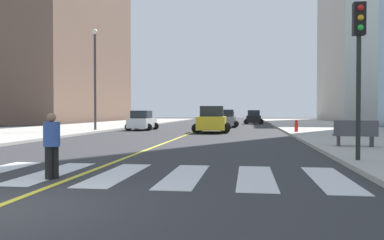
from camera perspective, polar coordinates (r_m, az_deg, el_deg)
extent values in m
cube|color=#B2ADA3|center=(27.42, 24.58, -2.21)|extent=(10.00, 120.00, 0.15)
cube|color=#B2ADA3|center=(31.00, -24.35, -1.83)|extent=(10.00, 120.00, 0.15)
cube|color=silver|center=(11.57, -19.09, -7.04)|extent=(0.90, 4.00, 0.01)
cube|color=silver|center=(10.88, -10.53, -7.51)|extent=(0.90, 4.00, 0.01)
cube|color=silver|center=(10.46, -1.04, -7.84)|extent=(0.90, 4.00, 0.01)
cube|color=silver|center=(10.34, 8.96, -7.96)|extent=(0.90, 4.00, 0.01)
cube|color=silver|center=(10.53, 18.90, -7.84)|extent=(0.90, 4.00, 0.01)
cube|color=yellow|center=(46.43, 2.51, -0.85)|extent=(0.16, 80.00, 0.01)
cube|color=#B2ADA3|center=(78.48, 25.25, 10.25)|extent=(18.00, 24.00, 28.34)
cube|color=brown|center=(69.14, -18.91, 9.53)|extent=(16.00, 32.00, 23.52)
cube|color=slate|center=(42.35, 4.78, -0.13)|extent=(1.99, 4.21, 0.89)
cube|color=#1E2328|center=(42.58, 4.81, 0.96)|extent=(1.64, 2.12, 0.75)
cylinder|color=black|center=(41.16, 3.30, -0.65)|extent=(0.68, 0.24, 0.67)
cylinder|color=black|center=(41.00, 5.98, -0.66)|extent=(0.68, 0.24, 0.67)
cylinder|color=black|center=(43.72, 3.66, -0.54)|extent=(0.68, 0.24, 0.67)
cylinder|color=black|center=(43.58, 6.17, -0.55)|extent=(0.68, 0.24, 0.67)
cube|color=#2D479E|center=(62.07, 8.52, 0.21)|extent=(1.75, 3.77, 0.80)
cube|color=#1E2328|center=(62.28, 8.52, 0.88)|extent=(1.45, 1.89, 0.68)
cylinder|color=black|center=(60.92, 7.70, -0.10)|extent=(0.61, 0.20, 0.61)
cylinder|color=black|center=(60.92, 9.33, -0.10)|extent=(0.61, 0.20, 0.61)
cylinder|color=black|center=(63.24, 7.74, -0.05)|extent=(0.61, 0.20, 0.61)
cylinder|color=black|center=(63.24, 9.31, -0.06)|extent=(0.61, 0.20, 0.61)
cube|color=black|center=(54.97, 8.69, 0.16)|extent=(1.98, 4.18, 0.89)
cube|color=#1E2328|center=(55.21, 8.69, 0.99)|extent=(1.63, 2.11, 0.75)
cylinder|color=black|center=(53.72, 7.65, -0.23)|extent=(0.68, 0.23, 0.67)
cylinder|color=black|center=(53.70, 9.69, -0.24)|extent=(0.68, 0.23, 0.67)
cylinder|color=black|center=(56.28, 7.73, -0.17)|extent=(0.68, 0.23, 0.67)
cylinder|color=black|center=(56.26, 9.67, -0.17)|extent=(0.68, 0.23, 0.67)
cube|color=silver|center=(36.50, -7.02, -0.41)|extent=(1.84, 3.93, 0.83)
cube|color=#1E2328|center=(36.26, -7.12, 0.76)|extent=(1.52, 1.97, 0.70)
cylinder|color=black|center=(37.44, -5.19, -0.86)|extent=(0.63, 0.22, 0.63)
cylinder|color=black|center=(37.92, -7.82, -0.84)|extent=(0.63, 0.22, 0.63)
cylinder|color=black|center=(35.11, -6.15, -1.00)|extent=(0.63, 0.22, 0.63)
cylinder|color=black|center=(35.62, -8.94, -0.98)|extent=(0.63, 0.22, 0.63)
cube|color=gold|center=(31.90, 2.84, -0.41)|extent=(2.21, 4.71, 1.00)
cube|color=#1E2328|center=(32.16, 2.87, 1.21)|extent=(1.83, 2.37, 0.84)
cylinder|color=black|center=(30.56, 0.65, -1.20)|extent=(0.76, 0.26, 0.76)
cylinder|color=black|center=(30.41, 4.69, -1.22)|extent=(0.76, 0.26, 0.76)
cylinder|color=black|center=(33.44, 1.16, -1.00)|extent=(0.76, 0.26, 0.76)
cylinder|color=black|center=(33.30, 4.85, -1.01)|extent=(0.76, 0.26, 0.76)
cylinder|color=black|center=(13.51, 22.36, 2.90)|extent=(0.14, 0.14, 3.85)
cube|color=black|center=(13.80, 22.44, 13.00)|extent=(0.36, 0.28, 1.00)
sphere|color=red|center=(13.70, 22.64, 14.38)|extent=(0.18, 0.18, 0.18)
sphere|color=orange|center=(13.64, 22.63, 13.15)|extent=(0.18, 0.18, 0.18)
sphere|color=green|center=(13.58, 22.62, 11.91)|extent=(0.18, 0.18, 0.18)
cube|color=#47474C|center=(18.89, 21.94, -1.99)|extent=(1.84, 0.73, 0.08)
cube|color=#47474C|center=(18.64, 22.06, -0.99)|extent=(1.80, 0.23, 0.60)
cube|color=#2D2D33|center=(18.82, 19.90, -2.78)|extent=(0.14, 0.48, 0.44)
cube|color=#2D2D33|center=(19.02, 23.94, -2.77)|extent=(0.14, 0.48, 0.44)
cylinder|color=black|center=(10.57, -18.73, -5.65)|extent=(0.18, 0.18, 0.80)
cylinder|color=black|center=(10.49, -19.50, -5.72)|extent=(0.18, 0.18, 0.80)
cylinder|color=#335199|center=(10.47, -19.14, -1.89)|extent=(0.40, 0.40, 0.60)
sphere|color=#936B4C|center=(10.46, -19.15, 0.34)|extent=(0.22, 0.22, 0.22)
cylinder|color=red|center=(31.31, 14.46, -0.96)|extent=(0.26, 0.26, 0.70)
sphere|color=red|center=(31.29, 14.47, -0.17)|extent=(0.22, 0.22, 0.22)
cylinder|color=#38383D|center=(34.51, -13.48, 5.25)|extent=(0.20, 0.20, 7.93)
sphere|color=silver|center=(35.04, -13.52, 11.97)|extent=(0.44, 0.44, 0.44)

